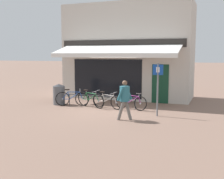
{
  "coord_description": "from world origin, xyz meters",
  "views": [
    {
      "loc": [
        5.04,
        -12.06,
        2.65
      ],
      "look_at": [
        0.52,
        -0.29,
        1.05
      ],
      "focal_mm": 45.0,
      "sensor_mm": 36.0,
      "label": 1
    }
  ],
  "objects_px": {
    "bicycle_silver": "(107,101)",
    "pedestrian_adult": "(125,96)",
    "parking_sign": "(158,84)",
    "bicycle_purple": "(131,102)",
    "litter_bin": "(59,94)",
    "bicycle_blue": "(72,98)",
    "bicycle_green": "(90,100)"
  },
  "relations": [
    {
      "from": "bicycle_silver",
      "to": "pedestrian_adult",
      "type": "xyz_separation_m",
      "value": [
        1.55,
        -1.96,
        0.59
      ]
    },
    {
      "from": "parking_sign",
      "to": "bicycle_silver",
      "type": "bearing_deg",
      "value": 163.06
    },
    {
      "from": "pedestrian_adult",
      "to": "bicycle_purple",
      "type": "bearing_deg",
      "value": -74.69
    },
    {
      "from": "bicycle_silver",
      "to": "litter_bin",
      "type": "relative_size",
      "value": 1.61
    },
    {
      "from": "bicycle_silver",
      "to": "litter_bin",
      "type": "distance_m",
      "value": 2.79
    },
    {
      "from": "bicycle_purple",
      "to": "parking_sign",
      "type": "distance_m",
      "value": 2.07
    },
    {
      "from": "bicycle_blue",
      "to": "bicycle_purple",
      "type": "xyz_separation_m",
      "value": [
        3.09,
        0.18,
        -0.02
      ]
    },
    {
      "from": "bicycle_green",
      "to": "pedestrian_adult",
      "type": "relative_size",
      "value": 1.09
    },
    {
      "from": "pedestrian_adult",
      "to": "bicycle_green",
      "type": "bearing_deg",
      "value": -33.86
    },
    {
      "from": "bicycle_purple",
      "to": "bicycle_blue",
      "type": "bearing_deg",
      "value": -161.3
    },
    {
      "from": "bicycle_green",
      "to": "pedestrian_adult",
      "type": "bearing_deg",
      "value": -18.19
    },
    {
      "from": "bicycle_silver",
      "to": "bicycle_blue",
      "type": "bearing_deg",
      "value": -163.55
    },
    {
      "from": "bicycle_green",
      "to": "parking_sign",
      "type": "height_order",
      "value": "parking_sign"
    },
    {
      "from": "parking_sign",
      "to": "bicycle_green",
      "type": "bearing_deg",
      "value": 167.35
    },
    {
      "from": "bicycle_blue",
      "to": "bicycle_green",
      "type": "distance_m",
      "value": 1.05
    },
    {
      "from": "bicycle_green",
      "to": "bicycle_purple",
      "type": "xyz_separation_m",
      "value": [
        2.04,
        0.21,
        -0.03
      ]
    },
    {
      "from": "parking_sign",
      "to": "litter_bin",
      "type": "bearing_deg",
      "value": 170.38
    },
    {
      "from": "litter_bin",
      "to": "bicycle_purple",
      "type": "bearing_deg",
      "value": 1.28
    },
    {
      "from": "litter_bin",
      "to": "parking_sign",
      "type": "xyz_separation_m",
      "value": [
        5.42,
        -0.92,
        0.85
      ]
    },
    {
      "from": "bicycle_blue",
      "to": "bicycle_purple",
      "type": "distance_m",
      "value": 3.09
    },
    {
      "from": "bicycle_purple",
      "to": "pedestrian_adult",
      "type": "distance_m",
      "value": 2.28
    },
    {
      "from": "bicycle_silver",
      "to": "parking_sign",
      "type": "height_order",
      "value": "parking_sign"
    },
    {
      "from": "bicycle_green",
      "to": "parking_sign",
      "type": "bearing_deg",
      "value": 7.75
    },
    {
      "from": "bicycle_purple",
      "to": "litter_bin",
      "type": "bearing_deg",
      "value": -163.38
    },
    {
      "from": "bicycle_purple",
      "to": "pedestrian_adult",
      "type": "relative_size",
      "value": 1.06
    },
    {
      "from": "pedestrian_adult",
      "to": "bicycle_silver",
      "type": "bearing_deg",
      "value": -46.91
    },
    {
      "from": "bicycle_blue",
      "to": "pedestrian_adult",
      "type": "bearing_deg",
      "value": -54.12
    },
    {
      "from": "bicycle_silver",
      "to": "bicycle_purple",
      "type": "bearing_deg",
      "value": 27.11
    },
    {
      "from": "pedestrian_adult",
      "to": "litter_bin",
      "type": "bearing_deg",
      "value": -20.86
    },
    {
      "from": "bicycle_blue",
      "to": "bicycle_green",
      "type": "height_order",
      "value": "bicycle_green"
    },
    {
      "from": "bicycle_purple",
      "to": "pedestrian_adult",
      "type": "height_order",
      "value": "pedestrian_adult"
    },
    {
      "from": "bicycle_purple",
      "to": "litter_bin",
      "type": "height_order",
      "value": "litter_bin"
    }
  ]
}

